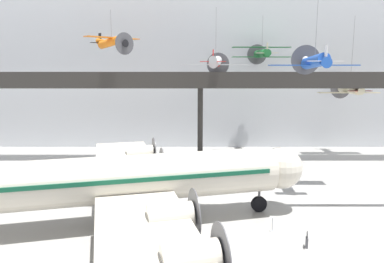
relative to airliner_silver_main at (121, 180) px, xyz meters
name	(u,v)px	position (x,y,z in m)	size (l,w,h in m)	color
ground_plane	(210,257)	(6.44, -4.80, -3.58)	(260.00, 260.00, 0.00)	#9E9B96
hangar_back_wall	(200,65)	(6.44, 29.58, 8.55)	(140.00, 3.00, 24.25)	silver
mezzanine_walkway	(202,85)	(6.44, 20.47, 5.99)	(110.00, 3.20, 11.28)	#2D2B28
airliner_silver_main	(121,180)	(0.00, 0.00, 0.00)	(29.86, 34.52, 10.37)	beige
suspended_plane_silver_racer	(217,62)	(8.10, 16.95, 8.84)	(7.86, 6.46, 7.68)	silver
suspended_plane_orange_highwing	(113,41)	(-4.22, 18.89, 11.29)	(6.03, 6.02, 5.29)	orange
suspended_plane_blue_trainer	(316,62)	(16.98, 9.10, 8.79)	(8.43, 6.88, 7.41)	#1E4CAD
suspended_plane_cream_biplane	(351,89)	(26.27, 22.84, 5.40)	(8.06, 6.55, 10.85)	beige
suspended_plane_green_biplane	(263,53)	(14.67, 24.03, 10.07)	(7.83, 6.36, 6.33)	#1E6B33
stanchion_barrier	(273,227)	(11.25, -1.09, -3.25)	(0.36, 0.36, 1.08)	#B2B5BA
info_sign_pedestal	(308,241)	(13.03, -3.57, -3.12)	(0.25, 0.76, 1.24)	#4C4C51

